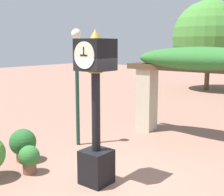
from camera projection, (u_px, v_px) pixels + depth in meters
ground_plane at (118, 184)px, 6.21m from camera, size 60.00×60.00×0.00m
pedestal_clock at (96, 109)px, 6.01m from camera, size 0.59×0.64×3.03m
pergola at (199, 71)px, 8.79m from camera, size 4.54×1.12×2.69m
potted_plant_near_left at (23, 143)px, 7.37m from camera, size 0.63×0.63×0.79m
potted_plant_far_left at (29, 158)px, 6.69m from camera, size 0.46×0.46×0.62m
lamp_post at (77, 71)px, 8.32m from camera, size 0.26×0.26×3.16m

